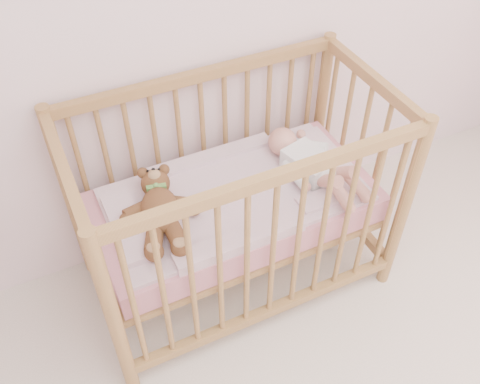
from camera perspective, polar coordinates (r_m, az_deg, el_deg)
crib at (r=2.37m, az=-0.52°, el=-1.30°), size 1.36×0.76×1.00m
mattress at (r=2.38m, az=-0.52°, el=-1.55°), size 1.22×0.62×0.13m
blanket at (r=2.32m, az=-0.53°, el=-0.27°), size 1.10×0.58×0.06m
baby at (r=2.39m, az=7.40°, el=3.29°), size 0.42×0.64×0.14m
teddy_bear at (r=2.17m, az=-8.52°, el=-1.77°), size 0.44×0.56×0.14m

